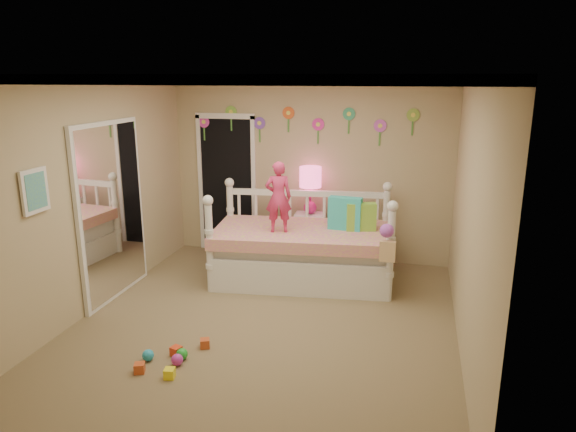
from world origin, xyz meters
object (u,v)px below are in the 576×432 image
(child, at_px, (278,197))
(nightstand, at_px, (310,237))
(table_lamp, at_px, (310,183))
(daybed, at_px, (303,234))

(child, height_order, nightstand, child)
(child, xyz_separation_m, table_lamp, (0.21, 0.92, 0.01))
(nightstand, relative_size, table_lamp, 1.04)
(table_lamp, bearing_deg, nightstand, 180.00)
(nightstand, height_order, table_lamp, table_lamp)
(daybed, relative_size, nightstand, 3.27)
(child, bearing_deg, table_lamp, -118.67)
(daybed, xyz_separation_m, child, (-0.27, -0.20, 0.52))
(child, distance_m, nightstand, 1.23)
(nightstand, bearing_deg, daybed, -89.73)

